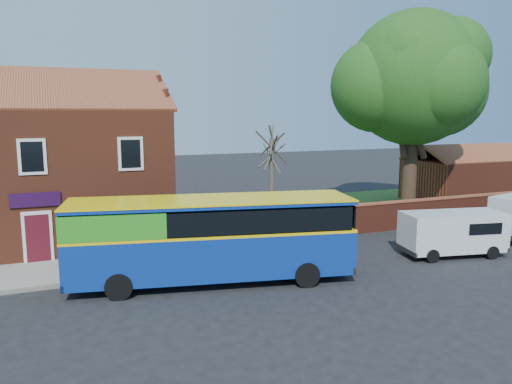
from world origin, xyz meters
name	(u,v)px	position (x,y,z in m)	size (l,w,h in m)	color
ground	(257,301)	(0.00, 0.00, 0.00)	(120.00, 120.00, 0.00)	black
pavement	(39,274)	(-7.00, 5.75, 0.06)	(18.00, 3.50, 0.12)	gray
kerb	(38,288)	(-7.00, 4.00, 0.07)	(18.00, 0.15, 0.14)	slate
grass_strip	(361,208)	(13.00, 13.00, 0.02)	(26.00, 12.00, 0.04)	#426B28
shop_building	(36,174)	(-7.02, 11.50, 3.41)	(12.30, 8.13, 10.50)	brown
boundary_wall	(422,213)	(13.00, 7.00, 0.81)	(22.00, 0.38, 1.60)	maroon
outbuilding	(465,178)	(22.00, 13.00, 1.61)	(8.20, 5.06, 4.17)	maroon
bus	(203,236)	(-1.16, 2.55, 1.83)	(10.90, 4.69, 3.22)	navy
van_near	(453,232)	(10.29, 1.81, 1.11)	(4.79, 2.66, 1.99)	silver
large_tree	(413,83)	(14.48, 10.16, 8.21)	(10.28, 8.13, 12.54)	black
bare_tree	(272,176)	(5.36, 10.83, 2.79)	(2.04, 2.43, 5.44)	#4C4238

